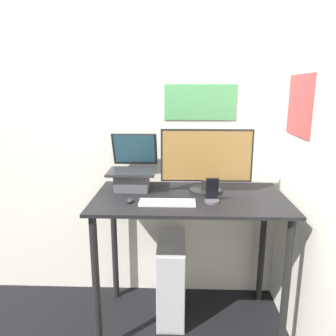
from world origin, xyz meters
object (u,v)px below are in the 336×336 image
monitor (206,163)px  mouse (130,200)px  computer_tower (171,278)px  cell_phone (212,196)px  laptop (132,175)px  keyboard (167,202)px

monitor → mouse: (-0.46, -0.22, -0.18)m
computer_tower → mouse: bearing=-137.8°
monitor → cell_phone: (0.02, -0.20, -0.15)m
monitor → computer_tower: monitor is taller
mouse → cell_phone: 0.48m
mouse → cell_phone: cell_phone is taller
cell_phone → computer_tower: size_ratio=0.27×
monitor → laptop: bearing=173.8°
monitor → cell_phone: monitor is taller
keyboard → computer_tower: (0.02, 0.23, -0.63)m
laptop → mouse: (0.02, -0.27, -0.08)m
mouse → computer_tower: (0.24, 0.22, -0.63)m
cell_phone → computer_tower: 0.73m
mouse → computer_tower: bearing=42.2°
keyboard → laptop: bearing=130.0°
keyboard → mouse: (-0.22, 0.01, 0.00)m
laptop → cell_phone: 0.56m
laptop → mouse: size_ratio=6.05×
cell_phone → computer_tower: bearing=141.0°
mouse → cell_phone: (0.48, 0.02, 0.03)m
computer_tower → laptop: bearing=167.6°
monitor → mouse: 0.54m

